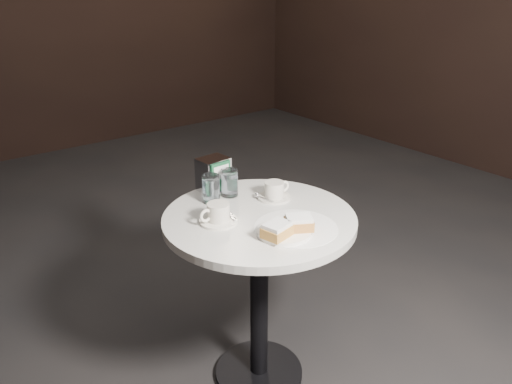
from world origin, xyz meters
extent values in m
plane|color=black|center=(0.00, 0.00, 0.00)|extent=(7.00, 7.00, 0.00)
cylinder|color=black|center=(0.00, 0.00, 0.01)|extent=(0.36, 0.36, 0.03)
cylinder|color=black|center=(0.00, 0.00, 0.36)|extent=(0.07, 0.07, 0.70)
cylinder|color=white|center=(0.00, 0.00, 0.73)|extent=(0.70, 0.70, 0.03)
cylinder|color=white|center=(0.04, -0.15, 0.75)|extent=(0.33, 0.33, 0.00)
cylinder|color=white|center=(-0.02, -0.16, 0.75)|extent=(0.20, 0.20, 0.01)
cube|color=gold|center=(-0.07, -0.18, 0.78)|extent=(0.10, 0.09, 0.03)
cube|color=white|center=(-0.07, -0.18, 0.80)|extent=(0.10, 0.08, 0.01)
cube|color=#C0803B|center=(0.02, -0.18, 0.78)|extent=(0.12, 0.11, 0.03)
cube|color=white|center=(0.02, -0.18, 0.80)|extent=(0.11, 0.10, 0.01)
cylinder|color=white|center=(-0.15, 0.04, 0.75)|extent=(0.14, 0.14, 0.01)
cylinder|color=silver|center=(-0.15, 0.04, 0.79)|extent=(0.08, 0.08, 0.06)
cylinder|color=#89624B|center=(-0.15, 0.04, 0.81)|extent=(0.07, 0.07, 0.00)
torus|color=white|center=(-0.20, 0.05, 0.79)|extent=(0.05, 0.01, 0.05)
cube|color=silver|center=(-0.09, 0.04, 0.76)|extent=(0.04, 0.09, 0.00)
sphere|color=silver|center=(-0.09, 0.09, 0.76)|extent=(0.02, 0.02, 0.02)
cylinder|color=silver|center=(0.14, 0.08, 0.75)|extent=(0.13, 0.13, 0.01)
cylinder|color=silver|center=(0.14, 0.08, 0.78)|extent=(0.08, 0.08, 0.06)
cylinder|color=#92694F|center=(0.14, 0.08, 0.81)|extent=(0.07, 0.07, 0.00)
torus|color=white|center=(0.19, 0.08, 0.78)|extent=(0.05, 0.01, 0.05)
cube|color=#B6B6BB|center=(0.09, 0.09, 0.76)|extent=(0.03, 0.09, 0.00)
sphere|color=silver|center=(0.09, 0.13, 0.76)|extent=(0.02, 0.02, 0.02)
cylinder|color=silver|center=(-0.07, 0.21, 0.80)|extent=(0.08, 0.08, 0.11)
cylinder|color=white|center=(-0.07, 0.21, 0.79)|extent=(0.07, 0.07, 0.09)
cylinder|color=white|center=(0.02, 0.21, 0.80)|extent=(0.08, 0.08, 0.11)
cylinder|color=silver|center=(0.02, 0.21, 0.79)|extent=(0.07, 0.07, 0.09)
cube|color=silver|center=(0.00, 0.30, 0.81)|extent=(0.12, 0.10, 0.13)
cube|color=#185632|center=(0.00, 0.25, 0.82)|extent=(0.09, 0.01, 0.12)
cube|color=white|center=(0.00, 0.25, 0.84)|extent=(0.07, 0.01, 0.05)
camera|label=1|loc=(-1.00, -1.27, 1.54)|focal=35.00mm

